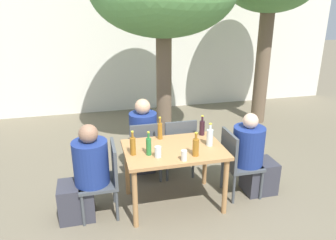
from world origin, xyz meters
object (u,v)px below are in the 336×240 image
patio_chair_0 (105,176)px  person_seated_2 (143,140)px  amber_bottle_5 (196,147)px  green_bottle_1 (149,146)px  patio_chair_2 (145,148)px  wine_bottle_2 (202,127)px  person_seated_0 (85,177)px  drinking_glass_1 (158,152)px  amber_bottle_3 (133,146)px  amber_bottle_4 (160,130)px  dining_table_front (174,156)px  drinking_glass_0 (184,155)px  patio_chair_3 (179,145)px  patio_chair_1 (236,160)px  water_bottle_0 (210,137)px  person_seated_1 (253,158)px

patio_chair_0 → person_seated_2: size_ratio=0.76×
amber_bottle_5 → green_bottle_1: bearing=163.8°
patio_chair_2 → wine_bottle_2: (0.69, -0.33, 0.37)m
person_seated_0 → drinking_glass_1: person_seated_0 is taller
amber_bottle_3 → amber_bottle_4: amber_bottle_4 is taller
person_seated_0 → green_bottle_1: size_ratio=4.07×
dining_table_front → drinking_glass_0: drinking_glass_0 is taller
person_seated_0 → amber_bottle_3: 0.66m
patio_chair_3 → green_bottle_1: bearing=52.8°
patio_chair_3 → green_bottle_1: green_bottle_1 is taller
person_seated_0 → amber_bottle_3: size_ratio=3.99×
patio_chair_3 → person_seated_0: bearing=26.3°
patio_chair_1 → wine_bottle_2: 0.60m
person_seated_2 → drinking_glass_0: size_ratio=9.71×
water_bottle_0 → amber_bottle_4: 0.64m
amber_bottle_4 → dining_table_front: bearing=-72.4°
dining_table_front → person_seated_2: person_seated_2 is taller
water_bottle_0 → drinking_glass_0: water_bottle_0 is taller
patio_chair_2 → amber_bottle_4: amber_bottle_4 is taller
person_seated_1 → wine_bottle_2: 0.76m
green_bottle_1 → drinking_glass_0: bearing=-33.5°
wine_bottle_2 → amber_bottle_5: amber_bottle_5 is taller
patio_chair_2 → person_seated_0: 1.04m
person_seated_2 → drinking_glass_1: 1.09m
amber_bottle_3 → drinking_glass_0: 0.59m
dining_table_front → patio_chair_1: size_ratio=1.34×
water_bottle_0 → drinking_glass_1: 0.69m
person_seated_2 → amber_bottle_5: size_ratio=4.09×
patio_chair_0 → drinking_glass_1: same height
patio_chair_1 → patio_chair_3: 0.87m
person_seated_2 → drinking_glass_0: bearing=102.3°
person_seated_1 → water_bottle_0: person_seated_1 is taller
patio_chair_3 → drinking_glass_0: size_ratio=7.42×
patio_chair_3 → amber_bottle_4: size_ratio=3.03×
patio_chair_1 → drinking_glass_1: 1.12m
patio_chair_2 → person_seated_0: (-0.82, -0.64, 0.02)m
person_seated_0 → water_bottle_0: 1.53m
patio_chair_2 → green_bottle_1: 0.83m
water_bottle_0 → patio_chair_3: bearing=106.7°
amber_bottle_4 → person_seated_2: bearing=103.9°
patio_chair_2 → patio_chair_3: (0.47, 0.00, 0.00)m
person_seated_0 → drinking_glass_0: 1.17m
person_seated_1 → water_bottle_0: (-0.62, -0.03, 0.37)m
drinking_glass_0 → drinking_glass_1: (-0.26, 0.15, 0.00)m
person_seated_2 → amber_bottle_3: 1.02m
person_seated_2 → amber_bottle_4: person_seated_2 is taller
dining_table_front → drinking_glass_0: bearing=-85.6°
patio_chair_1 → patio_chair_2: bearing=59.0°
patio_chair_2 → green_bottle_1: bearing=83.3°
person_seated_1 → person_seated_2: 1.56m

